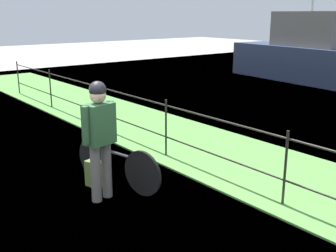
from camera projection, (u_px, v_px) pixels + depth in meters
ground_plane at (86, 221)px, 5.18m from camera, size 60.00×60.00×0.00m
grass_strip at (250, 165)px, 7.08m from camera, size 27.00×2.40×0.03m
iron_fence at (217, 140)px, 6.41m from camera, size 18.04×0.04×1.07m
bicycle_main at (116, 164)px, 6.16m from camera, size 1.67×0.41×0.67m
wooden_crate at (98, 131)px, 6.27m from camera, size 0.39×0.34×0.27m
terrier_dog at (99, 118)px, 6.20m from camera, size 0.32×0.20×0.18m
cyclist_person at (99, 131)px, 5.55m from camera, size 0.34×0.53×1.68m
backpack_on_paving at (95, 174)px, 6.19m from camera, size 0.32×0.26×0.40m
moored_boat_near at (308, 56)px, 15.67m from camera, size 6.68×2.49×4.22m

